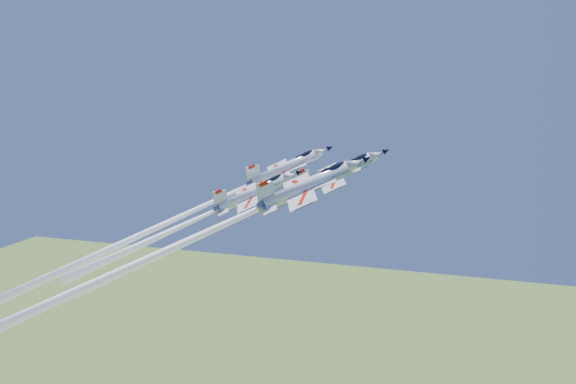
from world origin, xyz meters
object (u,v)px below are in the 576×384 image
(jet_right, at_px, (161,253))
(jet_lead, at_px, (235,220))
(jet_left, at_px, (168,223))
(jet_slot, at_px, (187,224))

(jet_right, bearing_deg, jet_lead, 131.37)
(jet_left, bearing_deg, jet_right, 1.20)
(jet_lead, bearing_deg, jet_right, -48.63)
(jet_right, xyz_separation_m, jet_slot, (-0.32, 8.49, 2.19))
(jet_lead, xyz_separation_m, jet_slot, (-6.06, -4.01, -0.14))
(jet_right, height_order, jet_slot, jet_right)
(jet_left, bearing_deg, jet_lead, 61.66)
(jet_slot, bearing_deg, jet_lead, 99.51)
(jet_left, relative_size, jet_slot, 1.47)
(jet_lead, relative_size, jet_right, 0.82)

